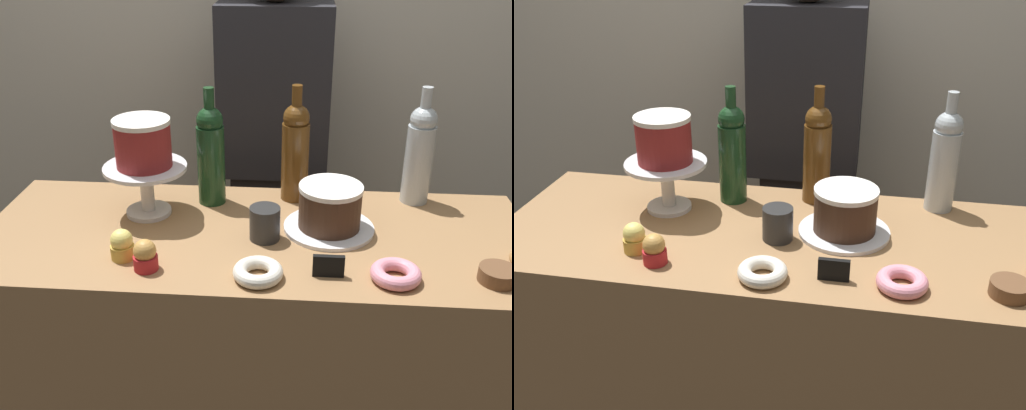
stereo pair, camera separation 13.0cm
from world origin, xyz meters
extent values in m
cube|color=beige|center=(0.00, 0.85, 1.30)|extent=(6.00, 0.05, 2.60)
cube|color=#997047|center=(0.00, 0.00, 0.46)|extent=(1.40, 0.56, 0.91)
cylinder|color=silver|center=(-0.30, 0.09, 0.92)|extent=(0.12, 0.12, 0.01)
cylinder|color=silver|center=(-0.30, 0.09, 0.98)|extent=(0.04, 0.04, 0.12)
cylinder|color=silver|center=(-0.30, 0.09, 1.05)|extent=(0.22, 0.22, 0.01)
cylinder|color=maroon|center=(-0.30, 0.09, 1.11)|extent=(0.14, 0.14, 0.11)
cylinder|color=white|center=(-0.30, 0.09, 1.17)|extent=(0.15, 0.15, 0.01)
cylinder|color=white|center=(0.18, 0.04, 0.92)|extent=(0.23, 0.23, 0.01)
cylinder|color=#3D2619|center=(0.18, 0.04, 0.97)|extent=(0.16, 0.16, 0.10)
cylinder|color=white|center=(0.18, 0.04, 1.03)|extent=(0.16, 0.16, 0.01)
cylinder|color=#B2BCC1|center=(0.43, 0.23, 1.02)|extent=(0.08, 0.08, 0.22)
sphere|color=#B2BCC1|center=(0.43, 0.23, 1.15)|extent=(0.07, 0.07, 0.07)
cylinder|color=#B2BCC1|center=(0.43, 0.23, 1.20)|extent=(0.03, 0.03, 0.08)
cylinder|color=#193D1E|center=(-0.14, 0.18, 1.02)|extent=(0.08, 0.08, 0.22)
sphere|color=#193D1E|center=(-0.14, 0.18, 1.15)|extent=(0.07, 0.07, 0.07)
cylinder|color=#193D1E|center=(-0.14, 0.18, 1.20)|extent=(0.03, 0.03, 0.08)
cylinder|color=#5B3814|center=(0.09, 0.22, 1.02)|extent=(0.08, 0.08, 0.22)
sphere|color=#5B3814|center=(0.09, 0.22, 1.15)|extent=(0.07, 0.07, 0.07)
cylinder|color=#5B3814|center=(0.09, 0.22, 1.20)|extent=(0.03, 0.03, 0.08)
cylinder|color=red|center=(-0.23, -0.19, 0.93)|extent=(0.06, 0.06, 0.03)
sphere|color=#CC9347|center=(-0.23, -0.19, 0.96)|extent=(0.05, 0.05, 0.05)
cylinder|color=gold|center=(-0.30, -0.14, 0.93)|extent=(0.06, 0.06, 0.03)
sphere|color=#EFDB6B|center=(-0.30, -0.14, 0.96)|extent=(0.05, 0.05, 0.05)
torus|color=pink|center=(0.32, -0.19, 0.93)|extent=(0.11, 0.11, 0.03)
torus|color=silver|center=(0.02, -0.20, 0.93)|extent=(0.11, 0.11, 0.03)
cylinder|color=brown|center=(0.54, -0.17, 0.92)|extent=(0.08, 0.08, 0.01)
cylinder|color=brown|center=(0.54, -0.17, 0.93)|extent=(0.08, 0.08, 0.01)
cylinder|color=brown|center=(0.54, -0.17, 0.94)|extent=(0.08, 0.08, 0.01)
cube|color=black|center=(0.18, -0.18, 0.94)|extent=(0.07, 0.01, 0.05)
cylinder|color=#282828|center=(0.02, -0.02, 0.95)|extent=(0.08, 0.08, 0.08)
cube|color=black|center=(0.01, 0.58, 0.42)|extent=(0.28, 0.18, 0.85)
cube|color=#232328|center=(0.01, 0.58, 1.12)|extent=(0.36, 0.22, 0.55)
camera|label=1|loc=(0.10, -1.27, 1.62)|focal=40.41mm
camera|label=2|loc=(0.23, -1.25, 1.62)|focal=40.41mm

